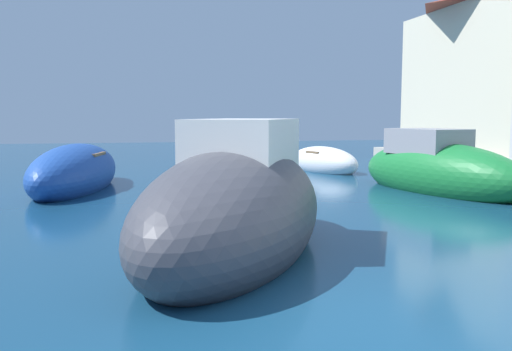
{
  "coord_description": "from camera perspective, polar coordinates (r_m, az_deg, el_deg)",
  "views": [
    {
      "loc": [
        -2.51,
        -4.97,
        2.18
      ],
      "look_at": [
        1.01,
        10.63,
        0.42
      ],
      "focal_mm": 38.37,
      "sensor_mm": 36.0,
      "label": 1
    }
  ],
  "objects": [
    {
      "name": "moored_boat_2",
      "position": [
        16.61,
        18.38,
        0.48
      ],
      "size": [
        3.32,
        6.28,
        2.2
      ],
      "rotation": [
        0.0,
        0.0,
        4.94
      ],
      "color": "#197233",
      "rests_on": "ground"
    },
    {
      "name": "moored_boat_5",
      "position": [
        21.5,
        6.97,
        1.37
      ],
      "size": [
        2.59,
        3.97,
        1.27
      ],
      "rotation": [
        0.0,
        0.0,
        1.92
      ],
      "color": "white",
      "rests_on": "ground"
    },
    {
      "name": "ground",
      "position": [
        5.98,
        13.53,
        -15.29
      ],
      "size": [
        80.0,
        80.0,
        0.0
      ],
      "primitive_type": "plane",
      "color": "navy"
    },
    {
      "name": "waterfront_building_annex",
      "position": [
        25.98,
        24.37,
        9.98
      ],
      "size": [
        5.34,
        8.93,
        7.11
      ],
      "color": "beige",
      "rests_on": "quay_promenade"
    },
    {
      "name": "moored_boat_0",
      "position": [
        17.07,
        -18.33,
        0.26
      ],
      "size": [
        3.08,
        6.34,
        1.73
      ],
      "rotation": [
        0.0,
        0.0,
        4.52
      ],
      "color": "#1E479E",
      "rests_on": "ground"
    },
    {
      "name": "moored_boat_3",
      "position": [
        8.7,
        -2.03,
        -3.56
      ],
      "size": [
        4.94,
        6.56,
        2.62
      ],
      "rotation": [
        0.0,
        0.0,
        4.24
      ],
      "color": "#3F3F47",
      "rests_on": "ground"
    }
  ]
}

